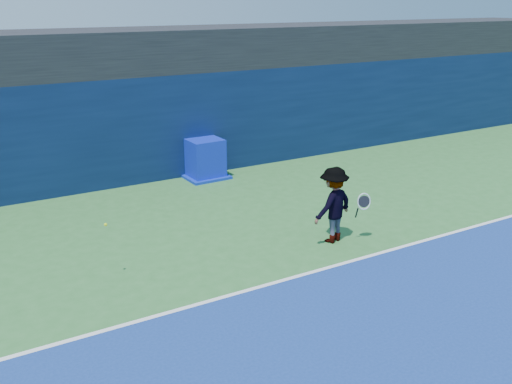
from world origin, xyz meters
TOP-DOWN VIEW (x-y plane):
  - ground at (0.00, 0.00)m, footprint 80.00×80.00m
  - baseline at (0.00, 3.00)m, footprint 24.00×0.10m
  - stadium_band at (0.00, 11.50)m, footprint 36.00×3.00m
  - back_wall_assembly at (-0.00, 10.50)m, footprint 36.00×1.03m
  - equipment_cart at (1.76, 9.68)m, footprint 1.25×1.25m
  - tennis_player at (2.16, 4.04)m, footprint 1.34×0.87m
  - tennis_ball at (-2.56, 4.75)m, footprint 0.06×0.06m

SIDE VIEW (x-z plane):
  - ground at x=0.00m, z-range 0.00..0.00m
  - baseline at x=0.00m, z-range 0.01..0.01m
  - equipment_cart at x=1.76m, z-range -0.05..1.11m
  - tennis_player at x=2.16m, z-range 0.00..1.67m
  - tennis_ball at x=-2.56m, z-range 1.07..1.13m
  - back_wall_assembly at x=0.00m, z-range 0.00..3.00m
  - stadium_band at x=0.00m, z-range 3.00..4.20m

